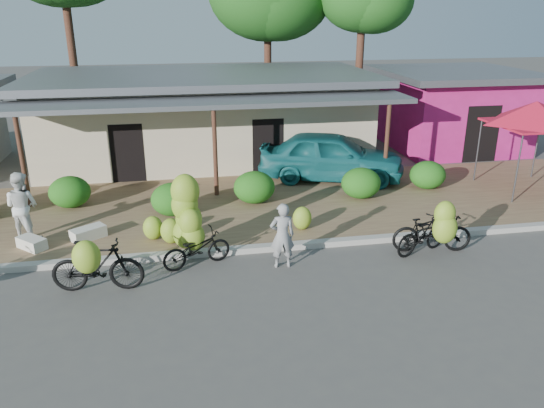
{
  "coord_description": "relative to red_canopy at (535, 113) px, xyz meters",
  "views": [
    {
      "loc": [
        -1.16,
        -9.84,
        5.72
      ],
      "look_at": [
        1.05,
        2.09,
        1.2
      ],
      "focal_mm": 35.0,
      "sensor_mm": 36.0,
      "label": 1
    }
  ],
  "objects": [
    {
      "name": "ground",
      "position": [
        -9.94,
        -4.89,
        -2.61
      ],
      "size": [
        100.0,
        100.0,
        0.0
      ],
      "primitive_type": "plane",
      "color": "#514E4B",
      "rests_on": "ground"
    },
    {
      "name": "sidewalk",
      "position": [
        -9.94,
        0.11,
        -2.55
      ],
      "size": [
        60.0,
        6.0,
        0.12
      ],
      "primitive_type": "cube",
      "color": "#91774E",
      "rests_on": "ground"
    },
    {
      "name": "curb",
      "position": [
        -9.94,
        -2.89,
        -2.54
      ],
      "size": [
        60.0,
        0.25,
        0.15
      ],
      "primitive_type": "cube",
      "color": "#A8A399",
      "rests_on": "ground"
    },
    {
      "name": "shop_main",
      "position": [
        -9.94,
        6.04,
        -0.89
      ],
      "size": [
        13.0,
        8.5,
        3.35
      ],
      "color": "#BEAD8F",
      "rests_on": "ground"
    },
    {
      "name": "shop_pink",
      "position": [
        0.56,
        6.1,
        -0.94
      ],
      "size": [
        6.0,
        6.0,
        3.25
      ],
      "color": "#CF1F7D",
      "rests_on": "ground"
    },
    {
      "name": "hedge_1",
      "position": [
        -14.29,
        0.91,
        -2.02
      ],
      "size": [
        1.2,
        1.08,
        0.94
      ],
      "primitive_type": "ellipsoid",
      "color": "#135313",
      "rests_on": "sidewalk"
    },
    {
      "name": "hedge_2",
      "position": [
        -11.31,
        -0.3,
        -2.02
      ],
      "size": [
        1.21,
        1.09,
        0.94
      ],
      "primitive_type": "ellipsoid",
      "color": "#135313",
      "rests_on": "sidewalk"
    },
    {
      "name": "hedge_3",
      "position": [
        -8.86,
        0.29,
        -2.0
      ],
      "size": [
        1.25,
        1.13,
        0.98
      ],
      "primitive_type": "ellipsoid",
      "color": "#135313",
      "rests_on": "sidewalk"
    },
    {
      "name": "hedge_4",
      "position": [
        -5.54,
        0.12,
        -2.01
      ],
      "size": [
        1.23,
        1.11,
        0.96
      ],
      "primitive_type": "ellipsoid",
      "color": "#135313",
      "rests_on": "sidewalk"
    },
    {
      "name": "hedge_5",
      "position": [
        -3.09,
        0.6,
        -2.03
      ],
      "size": [
        1.17,
        1.06,
        0.92
      ],
      "primitive_type": "ellipsoid",
      "color": "#135313",
      "rests_on": "sidewalk"
    },
    {
      "name": "red_canopy",
      "position": [
        0.0,
        0.0,
        0.0
      ],
      "size": [
        3.5,
        3.5,
        2.86
      ],
      "color": "#59595E",
      "rests_on": "sidewalk"
    },
    {
      "name": "bike_left",
      "position": [
        -12.92,
        -4.26,
        -1.96
      ],
      "size": [
        1.99,
        1.26,
        1.46
      ],
      "rotation": [
        0.0,
        0.0,
        1.46
      ],
      "color": "black",
      "rests_on": "ground"
    },
    {
      "name": "bike_center",
      "position": [
        -10.89,
        -3.12,
        -1.75
      ],
      "size": [
        1.75,
        1.35,
        2.11
      ],
      "rotation": [
        0.0,
        0.0,
        1.9
      ],
      "color": "black",
      "rests_on": "ground"
    },
    {
      "name": "bike_right",
      "position": [
        -5.25,
        -3.9,
        -1.95
      ],
      "size": [
        1.67,
        1.36,
        1.56
      ],
      "rotation": [
        0.0,
        0.0,
        1.94
      ],
      "color": "black",
      "rests_on": "ground"
    },
    {
      "name": "bike_far_right",
      "position": [
        -5.03,
        -3.65,
        -2.1
      ],
      "size": [
        2.03,
        0.97,
        1.03
      ],
      "rotation": [
        0.0,
        0.0,
        1.42
      ],
      "color": "black",
      "rests_on": "ground"
    },
    {
      "name": "loose_banana_a",
      "position": [
        -11.82,
        -1.93,
        -2.18
      ],
      "size": [
        0.5,
        0.43,
        0.63
      ],
      "primitive_type": "ellipsoid",
      "color": "#9CB82E",
      "rests_on": "sidewalk"
    },
    {
      "name": "loose_banana_b",
      "position": [
        -11.37,
        -2.26,
        -2.16
      ],
      "size": [
        0.53,
        0.45,
        0.66
      ],
      "primitive_type": "ellipsoid",
      "color": "#9CB82E",
      "rests_on": "sidewalk"
    },
    {
      "name": "loose_banana_c",
      "position": [
        -7.92,
        -1.99,
        -2.17
      ],
      "size": [
        0.51,
        0.43,
        0.64
      ],
      "primitive_type": "ellipsoid",
      "color": "#9CB82E",
      "rests_on": "sidewalk"
    },
    {
      "name": "sack_near",
      "position": [
        -13.47,
        -1.59,
        -2.34
      ],
      "size": [
        0.93,
        0.81,
        0.3
      ],
      "primitive_type": "cube",
      "rotation": [
        0.0,
        0.0,
        0.6
      ],
      "color": "silver",
      "rests_on": "sidewalk"
    },
    {
      "name": "sack_far",
      "position": [
        -14.76,
        -1.95,
        -2.35
      ],
      "size": [
        0.81,
        0.79,
        0.28
      ],
      "primitive_type": "cube",
      "rotation": [
        0.0,
        0.0,
        -0.76
      ],
      "color": "silver",
      "rests_on": "sidewalk"
    },
    {
      "name": "vendor",
      "position": [
        -8.84,
        -3.8,
        -1.82
      ],
      "size": [
        0.59,
        0.4,
        1.58
      ],
      "primitive_type": "imported",
      "rotation": [
        0.0,
        0.0,
        3.11
      ],
      "color": "gray",
      "rests_on": "ground"
    },
    {
      "name": "bystander",
      "position": [
        -15.04,
        -1.26,
        -1.61
      ],
      "size": [
        1.07,
        0.98,
        1.77
      ],
      "primitive_type": "imported",
      "rotation": [
        0.0,
        0.0,
        2.69
      ],
      "color": "silver",
      "rests_on": "sidewalk"
    },
    {
      "name": "teal_van",
      "position": [
        -5.92,
        2.11,
        -1.66
      ],
      "size": [
        5.25,
        3.42,
        1.66
      ],
      "primitive_type": "imported",
      "rotation": [
        0.0,
        0.0,
        1.24
      ],
      "color": "#176367",
      "rests_on": "sidewalk"
    }
  ]
}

